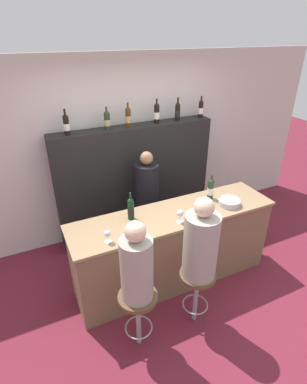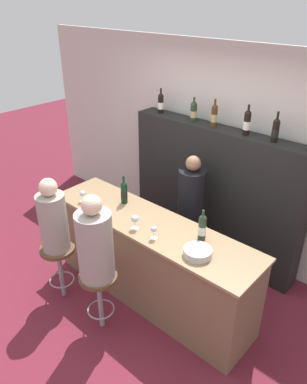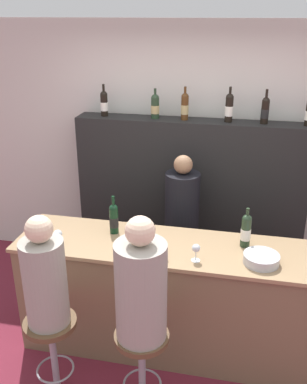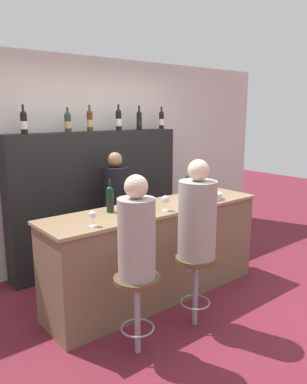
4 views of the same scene
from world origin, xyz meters
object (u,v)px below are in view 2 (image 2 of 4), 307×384
wine_bottle_counter_0 (124,192)px  bar_stool_right (99,287)px  bar_stool_left (59,258)px  wine_bottle_backbar_1 (194,111)px  wine_bottle_backbar_3 (247,122)px  guest_seated_left (53,219)px  wine_bottle_backbar_2 (214,115)px  wine_bottle_counter_1 (202,227)px  wine_bottle_backbar_4 (276,130)px  wine_glass_2 (154,230)px  wine_glass_0 (83,194)px  wine_glass_1 (135,219)px  bartender (190,218)px  metal_bowl (198,252)px  wine_bottle_backbar_0 (161,103)px  guest_seated_right (95,243)px

wine_bottle_counter_0 → bar_stool_right: 1.05m
wine_bottle_counter_0 → bar_stool_left: bearing=-108.3°
wine_bottle_backbar_1 → wine_bottle_counter_0: bearing=-96.6°
wine_bottle_backbar_1 → wine_bottle_backbar_3: (0.70, -0.00, 0.02)m
guest_seated_left → wine_bottle_backbar_2: bearing=70.0°
wine_bottle_counter_1 → bar_stool_right: (-0.64, -0.77, -0.60)m
wine_bottle_backbar_4 → wine_glass_2: wine_bottle_backbar_4 is taller
wine_glass_0 → wine_glass_2: same height
wine_glass_1 → bar_stool_left: 1.02m
wine_glass_1 → guest_seated_left: bearing=-146.0°
wine_glass_2 → bartender: size_ratio=0.09×
wine_glass_0 → bar_stool_left: (0.11, -0.48, -0.56)m
wine_glass_1 → wine_bottle_backbar_3: bearing=74.5°
wine_bottle_backbar_1 → guest_seated_left: bearing=-101.6°
wine_bottle_backbar_2 → bartender: (0.06, -0.44, -1.14)m
wine_bottle_backbar_3 → wine_bottle_counter_0: bearing=-128.0°
wine_bottle_backbar_2 → metal_bowl: 1.69m
wine_glass_0 → bar_stool_right: 1.06m
wine_bottle_counter_0 → wine_bottle_backbar_4: size_ratio=1.03×
bartender → bar_stool_left: bearing=-117.6°
wine_bottle_counter_1 → metal_bowl: size_ratio=1.24×
wine_bottle_counter_1 → wine_bottle_backbar_3: (-0.22, 1.06, 0.71)m
wine_bottle_backbar_4 → wine_glass_2: bearing=-108.4°
wine_bottle_counter_1 → wine_bottle_backbar_1: 1.57m
wine_bottle_backbar_0 → wine_glass_0: 1.54m
guest_seated_left → bar_stool_right: guest_seated_left is taller
wine_bottle_counter_1 → wine_bottle_backbar_4: wine_bottle_backbar_4 is taller
wine_bottle_backbar_2 → wine_bottle_backbar_4: (0.74, 0.00, -0.00)m
wine_bottle_backbar_4 → guest_seated_right: bearing=-112.2°
wine_bottle_counter_0 → wine_glass_2: 0.76m
wine_bottle_backbar_0 → wine_glass_1: bearing=-58.0°
wine_glass_2 → bar_stool_right: size_ratio=0.20×
wine_bottle_backbar_3 → bar_stool_left: 2.49m
wine_bottle_counter_1 → wine_bottle_backbar_2: bearing=121.1°
metal_bowl → wine_bottle_backbar_2: bearing=120.6°
wine_bottle_backbar_4 → bar_stool_left: bearing=-127.6°
guest_seated_left → metal_bowl: bearing=20.8°
wine_bottle_counter_0 → wine_bottle_backbar_0: 1.33m
bar_stool_left → wine_bottle_backbar_2: bearing=70.0°
wine_bottle_backbar_4 → bar_stool_right: size_ratio=0.48×
wine_glass_1 → bartender: bartender is taller
wine_bottle_backbar_2 → bartender: wine_bottle_backbar_2 is taller
bar_stool_right → bartender: bearing=87.4°
wine_glass_1 → guest_seated_right: (-0.04, -0.48, -0.05)m
wine_bottle_backbar_2 → wine_glass_2: size_ratio=2.32×
wine_glass_0 → guest_seated_right: 0.90m
bartender → guest_seated_right: bearing=-92.6°
bar_stool_left → bartender: (0.72, 1.38, 0.16)m
wine_bottle_backbar_1 → wine_bottle_backbar_4: bearing=-0.0°
wine_bottle_backbar_0 → guest_seated_left: bearing=-85.7°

